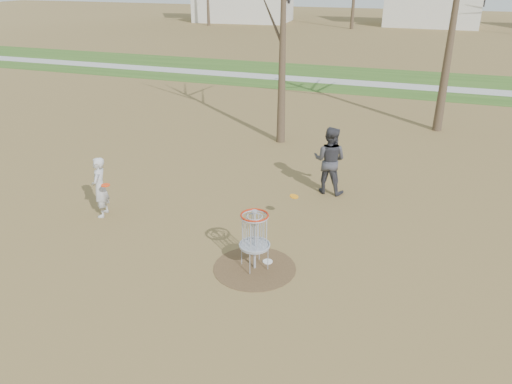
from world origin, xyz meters
The scene contains 9 objects.
ground centered at (0.00, 0.00, 0.00)m, with size 160.00×160.00×0.00m, color brown.
green_band centered at (0.00, 21.00, 0.01)m, with size 160.00×8.00×0.01m, color #2D5119.
footpath centered at (0.00, 20.00, 0.01)m, with size 160.00×1.50×0.01m, color #9E9E99.
dirt_circle centered at (0.00, 0.00, 0.01)m, with size 1.80×1.80×0.01m, color #47331E.
player_standing centered at (-4.61, 1.07, 0.80)m, with size 0.58×0.38×1.60m, color #BBBBBB.
player_throwing centered at (0.64, 4.53, 0.98)m, with size 0.95×0.74×1.95m, color #38383D.
disc_grounded centered at (0.19, 0.32, 0.02)m, with size 0.22×0.22×0.02m, color silver.
discs_in_play centered at (-1.89, 1.57, 0.89)m, with size 4.69×1.64×0.28m.
disc_golf_basket centered at (0.00, 0.00, 0.91)m, with size 0.64×0.64×1.35m.
Camera 1 is at (3.09, -8.65, 5.92)m, focal length 35.00 mm.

